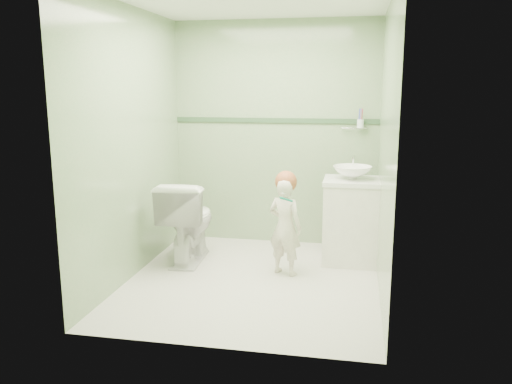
# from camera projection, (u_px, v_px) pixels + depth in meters

# --- Properties ---
(ground) EXTENTS (2.50, 2.50, 0.00)m
(ground) POSITION_uv_depth(u_px,v_px,m) (253.00, 280.00, 4.65)
(ground) COLOR beige
(ground) RESTS_ON ground
(room_shell) EXTENTS (2.50, 2.54, 2.40)m
(room_shell) POSITION_uv_depth(u_px,v_px,m) (253.00, 147.00, 4.41)
(room_shell) COLOR #7BA373
(room_shell) RESTS_ON ground
(trim_stripe) EXTENTS (2.20, 0.02, 0.05)m
(trim_stripe) POSITION_uv_depth(u_px,v_px,m) (275.00, 120.00, 5.57)
(trim_stripe) COLOR #335334
(trim_stripe) RESTS_ON room_shell
(vanity) EXTENTS (0.52, 0.50, 0.80)m
(vanity) POSITION_uv_depth(u_px,v_px,m) (351.00, 222.00, 5.09)
(vanity) COLOR silver
(vanity) RESTS_ON ground
(counter) EXTENTS (0.54, 0.52, 0.04)m
(counter) POSITION_uv_depth(u_px,v_px,m) (352.00, 181.00, 5.01)
(counter) COLOR white
(counter) RESTS_ON vanity
(basin) EXTENTS (0.37, 0.37, 0.13)m
(basin) POSITION_uv_depth(u_px,v_px,m) (352.00, 173.00, 4.99)
(basin) COLOR white
(basin) RESTS_ON counter
(faucet) EXTENTS (0.03, 0.13, 0.18)m
(faucet) POSITION_uv_depth(u_px,v_px,m) (353.00, 162.00, 5.15)
(faucet) COLOR silver
(faucet) RESTS_ON counter
(cup_holder) EXTENTS (0.26, 0.07, 0.21)m
(cup_holder) POSITION_uv_depth(u_px,v_px,m) (360.00, 124.00, 5.36)
(cup_holder) COLOR silver
(cup_holder) RESTS_ON room_shell
(toilet) EXTENTS (0.50, 0.82, 0.82)m
(toilet) POSITION_uv_depth(u_px,v_px,m) (188.00, 221.00, 5.12)
(toilet) COLOR white
(toilet) RESTS_ON ground
(toddler) EXTENTS (0.38, 0.32, 0.90)m
(toddler) POSITION_uv_depth(u_px,v_px,m) (285.00, 227.00, 4.74)
(toddler) COLOR beige
(toddler) RESTS_ON ground
(hair_cap) EXTENTS (0.20, 0.20, 0.20)m
(hair_cap) POSITION_uv_depth(u_px,v_px,m) (286.00, 182.00, 4.68)
(hair_cap) COLOR #9F532E
(hair_cap) RESTS_ON toddler
(teal_toothbrush) EXTENTS (0.11, 0.14, 0.08)m
(teal_toothbrush) POSITION_uv_depth(u_px,v_px,m) (286.00, 199.00, 4.53)
(teal_toothbrush) COLOR #098268
(teal_toothbrush) RESTS_ON toddler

